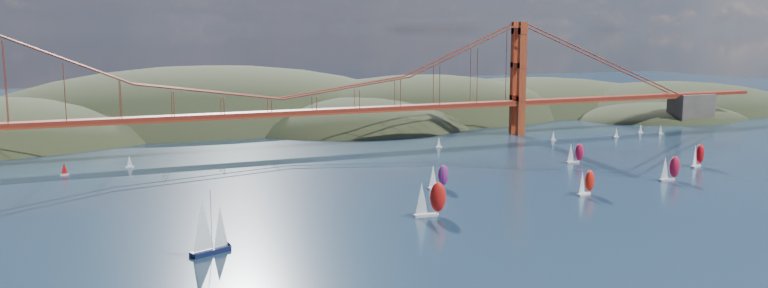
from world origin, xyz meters
TOP-DOWN VIEW (x-y plane):
  - ground at (0.00, 0.00)m, footprint 1200.00×1200.00m
  - headlands at (44.95, 278.29)m, footprint 725.00×225.00m
  - bridge at (-1.75, 180.00)m, footprint 552.00×12.00m
  - sloop_navy at (-57.36, 38.11)m, footprint 10.31×7.75m
  - racer_0 at (5.28, 49.57)m, footprint 9.50×4.11m
  - racer_1 at (62.60, 54.53)m, footprint 7.71×4.58m
  - racer_2 at (103.18, 61.09)m, footprint 8.27×3.31m
  - racer_3 at (95.17, 102.12)m, footprint 7.52×3.17m
  - racer_4 at (132.29, 76.94)m, footprint 8.61×5.63m
  - racer_rwb at (24.40, 81.11)m, footprint 7.67×3.24m
  - distant_boat_2 at (-86.91, 154.18)m, footprint 3.00×2.00m
  - distant_boat_3 at (-64.36, 160.16)m, footprint 3.00×2.00m
  - distant_boat_4 at (122.99, 154.05)m, footprint 3.00×2.00m
  - distant_boat_5 at (157.71, 151.31)m, footprint 3.00×2.00m
  - distant_boat_6 at (178.43, 157.75)m, footprint 3.00×2.00m
  - distant_boat_7 at (185.28, 151.34)m, footprint 3.00×2.00m
  - distant_boat_8 at (64.61, 157.26)m, footprint 3.00×2.00m

SIDE VIEW (x-z plane):
  - headlands at x=44.95m, z-range -60.46..35.54m
  - ground at x=0.00m, z-range 0.00..0.00m
  - distant_boat_2 at x=-86.91m, z-range 0.06..4.76m
  - distant_boat_3 at x=-64.36m, z-range 0.06..4.76m
  - distant_boat_4 at x=122.99m, z-range 0.06..4.76m
  - distant_boat_5 at x=157.71m, z-range 0.06..4.76m
  - distant_boat_6 at x=178.43m, z-range 0.06..4.76m
  - distant_boat_7 at x=185.28m, z-range 0.06..4.76m
  - distant_boat_8 at x=64.61m, z-range 0.06..4.76m
  - racer_3 at x=95.17m, z-range -0.24..8.33m
  - racer_1 at x=62.60m, z-range -0.24..8.40m
  - racer_rwb at x=24.40m, z-range -0.24..8.49m
  - racer_2 at x=103.18m, z-range -0.26..9.30m
  - racer_4 at x=132.29m, z-range -0.26..9.37m
  - racer_0 at x=5.28m, z-range -0.30..10.50m
  - sloop_navy at x=-57.36m, z-range -0.88..14.19m
  - bridge at x=-1.75m, z-range 4.73..59.73m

